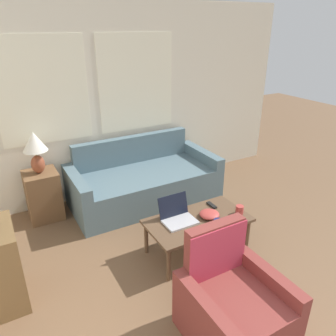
% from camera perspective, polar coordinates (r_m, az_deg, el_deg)
% --- Properties ---
extents(wall_back, '(5.98, 0.06, 2.60)m').
position_cam_1_polar(wall_back, '(4.57, -11.88, 10.79)').
color(wall_back, silver).
rests_on(wall_back, ground_plane).
extents(couch, '(2.01, 0.94, 0.84)m').
position_cam_1_polar(couch, '(4.61, -4.37, -2.40)').
color(couch, slate).
rests_on(couch, ground_plane).
extents(armchair, '(0.72, 0.73, 0.88)m').
position_cam_1_polar(armchair, '(2.84, 11.02, -22.54)').
color(armchair, brown).
rests_on(armchair, ground_plane).
extents(side_table, '(0.40, 0.40, 0.63)m').
position_cam_1_polar(side_table, '(4.44, -20.87, -4.44)').
color(side_table, brown).
rests_on(side_table, ground_plane).
extents(table_lamp, '(0.29, 0.29, 0.52)m').
position_cam_1_polar(table_lamp, '(4.19, -22.15, 3.42)').
color(table_lamp, brown).
rests_on(table_lamp, side_table).
extents(coffee_table, '(1.09, 0.59, 0.40)m').
position_cam_1_polar(coffee_table, '(3.54, 5.21, -9.46)').
color(coffee_table, brown).
rests_on(coffee_table, ground_plane).
extents(laptop, '(0.34, 0.30, 0.25)m').
position_cam_1_polar(laptop, '(3.46, 1.66, -8.30)').
color(laptop, '#B7B7BC').
rests_on(laptop, coffee_table).
extents(cup_navy, '(0.10, 0.10, 0.07)m').
position_cam_1_polar(cup_navy, '(3.42, 8.75, -9.46)').
color(cup_navy, '#191E4C').
rests_on(cup_navy, coffee_table).
extents(cup_yellow, '(0.09, 0.09, 0.09)m').
position_cam_1_polar(cup_yellow, '(3.67, 12.35, -7.11)').
color(cup_yellow, '#B23D38').
rests_on(cup_yellow, coffee_table).
extents(snack_bowl, '(0.21, 0.21, 0.06)m').
position_cam_1_polar(snack_bowl, '(3.56, 7.22, -7.99)').
color(snack_bowl, '#B23D38').
rests_on(snack_bowl, coffee_table).
extents(tv_remote, '(0.05, 0.15, 0.02)m').
position_cam_1_polar(tv_remote, '(3.77, 7.62, -6.43)').
color(tv_remote, black).
rests_on(tv_remote, coffee_table).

